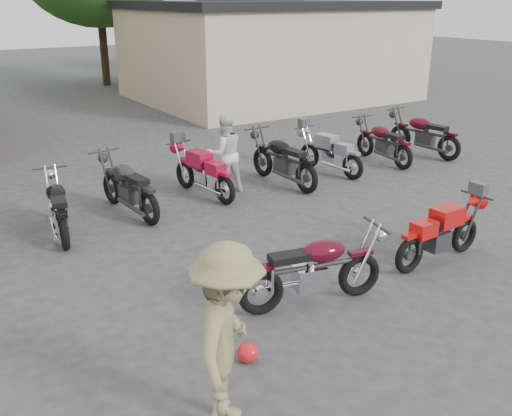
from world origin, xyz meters
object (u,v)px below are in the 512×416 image
row_bike_8 (423,132)px  row_bike_5 (283,157)px  vintage_motorcycle (315,265)px  row_bike_3 (128,184)px  row_bike_4 (203,170)px  row_bike_2 (58,204)px  person_tan (228,340)px  helmet (248,352)px  row_bike_6 (330,151)px  person_light (225,153)px  row_bike_7 (383,140)px  sportbike (441,230)px

row_bike_8 → row_bike_5: bearing=85.0°
vintage_motorcycle → row_bike_3: size_ratio=0.98×
vintage_motorcycle → row_bike_5: bearing=71.6°
vintage_motorcycle → row_bike_4: size_ratio=1.05×
row_bike_2 → row_bike_5: bearing=-78.4°
row_bike_3 → row_bike_8: 8.08m
person_tan → row_bike_8: (9.38, 6.03, -0.35)m
row_bike_5 → row_bike_8: row_bike_5 is taller
helmet → row_bike_2: size_ratio=0.13×
row_bike_4 → row_bike_6: row_bike_4 is taller
row_bike_4 → row_bike_2: bearing=90.4°
helmet → row_bike_4: size_ratio=0.13×
helmet → person_light: 6.14m
helmet → row_bike_4: (2.29, 5.44, 0.44)m
row_bike_3 → row_bike_5: size_ratio=0.96×
person_light → vintage_motorcycle: bearing=82.2°
row_bike_4 → row_bike_7: 4.98m
vintage_motorcycle → row_bike_2: bearing=129.3°
row_bike_2 → row_bike_4: size_ratio=1.00×
row_bike_6 → row_bike_8: 3.13m
vintage_motorcycle → sportbike: bearing=12.0°
person_tan → row_bike_6: (6.24, 6.05, -0.41)m
sportbike → row_bike_2: size_ratio=0.96×
row_bike_7 → row_bike_4: bearing=92.5°
row_bike_5 → row_bike_6: size_ratio=1.14×
helmet → row_bike_4: 5.92m
vintage_motorcycle → row_bike_7: vintage_motorcycle is taller
vintage_motorcycle → row_bike_7: 7.46m
row_bike_7 → person_tan: bearing=131.4°
row_bike_4 → row_bike_5: row_bike_5 is taller
row_bike_2 → row_bike_7: bearing=-78.8°
person_light → row_bike_2: person_light is taller
sportbike → row_bike_3: row_bike_3 is taller
row_bike_2 → row_bike_8: bearing=-79.3°
person_tan → row_bike_5: (4.83, 5.95, -0.34)m
row_bike_7 → helmet: bearing=130.2°
helmet → row_bike_4: bearing=67.2°
row_bike_5 → row_bike_7: (3.13, 0.10, -0.05)m
person_light → person_tan: (-3.49, -6.18, 0.12)m
row_bike_3 → row_bike_8: row_bike_8 is taller
row_bike_5 → row_bike_7: 3.13m
person_light → row_bike_8: person_light is taller
sportbike → row_bike_7: 5.75m
row_bike_3 → vintage_motorcycle: bearing=-176.5°
sportbike → row_bike_3: 5.71m
row_bike_8 → helmet: bearing=115.3°
row_bike_2 → row_bike_6: row_bike_2 is taller
vintage_motorcycle → person_tan: bearing=-134.8°
vintage_motorcycle → person_light: size_ratio=1.19×
row_bike_4 → row_bike_8: (6.40, -0.17, 0.05)m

